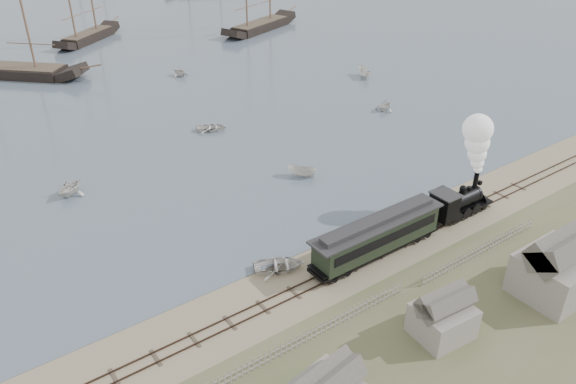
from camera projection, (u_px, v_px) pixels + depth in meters
ground at (318, 263)px, 48.75m from camera, size 600.00×600.00×0.00m
rail_track at (332, 274)px, 47.32m from camera, size 120.00×1.80×0.16m
picket_fence_west at (307, 343)px, 40.53m from camera, size 19.00×0.10×1.20m
picket_fence_east at (481, 255)px, 49.78m from camera, size 15.00×0.10×1.20m
shed_mid at (440, 334)px, 41.30m from camera, size 4.00×3.50×3.60m
shed_right at (551, 291)px, 45.45m from camera, size 6.00×5.00×5.10m
locomotive at (473, 172)px, 53.76m from camera, size 7.91×2.95×9.87m
passenger_coach at (377, 235)px, 48.80m from camera, size 13.69×2.64×3.33m
beached_dinghy at (279, 265)px, 47.73m from camera, size 4.71×5.31×0.91m
rowboat_1 at (69, 187)px, 58.43m from camera, size 4.43×4.56×1.83m
rowboat_2 at (301, 172)px, 62.04m from camera, size 3.28×3.09×1.27m
rowboat_3 at (211, 128)px, 73.21m from camera, size 4.37×4.81×0.82m
rowboat_4 at (385, 105)px, 79.21m from camera, size 3.39×3.69×1.63m
rowboat_5 at (364, 73)px, 92.00m from camera, size 4.21×3.07×1.53m
rowboat_7 at (180, 71)px, 92.46m from camera, size 3.66×3.35×1.63m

